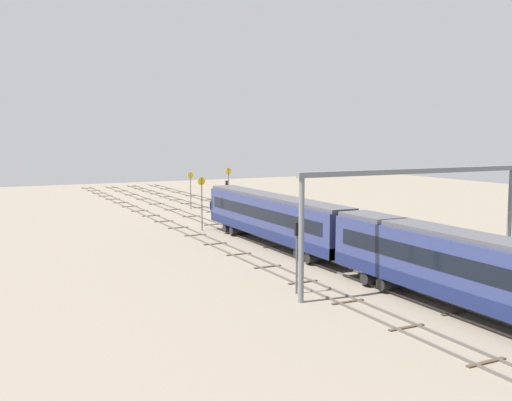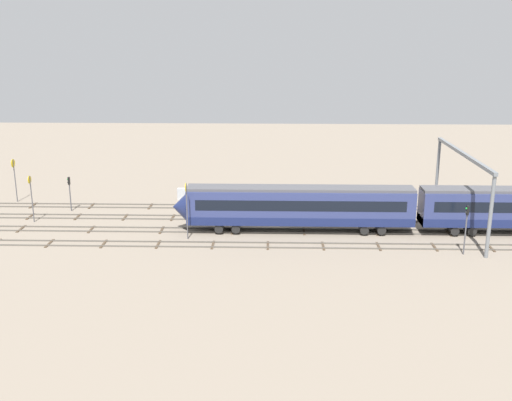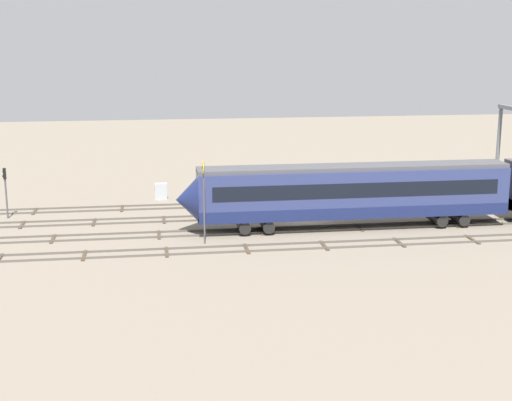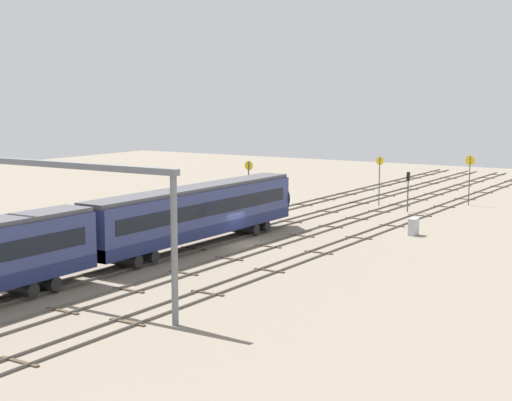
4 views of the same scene
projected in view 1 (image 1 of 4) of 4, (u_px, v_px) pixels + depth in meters
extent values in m
plane|color=gray|center=(276.00, 239.00, 59.85)|extent=(154.72, 154.72, 0.00)
cube|color=#59544C|center=(337.00, 232.00, 63.20)|extent=(138.72, 0.07, 0.16)
cube|color=#59544C|center=(326.00, 233.00, 62.56)|extent=(138.72, 0.07, 0.16)
cube|color=#473828|center=(496.00, 277.00, 43.41)|extent=(0.24, 2.40, 0.08)
cube|color=#473828|center=(427.00, 259.00, 49.90)|extent=(0.24, 2.40, 0.08)
cube|color=#473828|center=(374.00, 245.00, 56.39)|extent=(0.24, 2.40, 0.08)
cube|color=#473828|center=(332.00, 233.00, 62.89)|extent=(0.24, 2.40, 0.08)
cube|color=#473828|center=(298.00, 224.00, 69.38)|extent=(0.24, 2.40, 0.08)
cube|color=#473828|center=(269.00, 216.00, 75.87)|extent=(0.24, 2.40, 0.08)
cube|color=#473828|center=(245.00, 210.00, 82.37)|extent=(0.24, 2.40, 0.08)
cube|color=#473828|center=(225.00, 205.00, 88.86)|extent=(0.24, 2.40, 0.08)
cube|color=#473828|center=(207.00, 200.00, 95.35)|extent=(0.24, 2.40, 0.08)
cube|color=#473828|center=(192.00, 196.00, 101.85)|extent=(0.24, 2.40, 0.08)
cube|color=#473828|center=(178.00, 192.00, 108.34)|extent=(0.24, 2.40, 0.08)
cube|color=#473828|center=(166.00, 189.00, 114.83)|extent=(0.24, 2.40, 0.08)
cube|color=#473828|center=(156.00, 186.00, 121.32)|extent=(0.24, 2.40, 0.08)
cube|color=#59544C|center=(301.00, 236.00, 61.17)|extent=(138.72, 0.07, 0.16)
cube|color=#59544C|center=(290.00, 237.00, 60.54)|extent=(138.72, 0.07, 0.16)
cube|color=#473828|center=(454.00, 285.00, 41.12)|extent=(0.24, 2.40, 0.08)
cube|color=#473828|center=(402.00, 269.00, 46.06)|extent=(0.24, 2.40, 0.08)
cube|color=#473828|center=(359.00, 256.00, 50.99)|extent=(0.24, 2.40, 0.08)
cube|color=#473828|center=(325.00, 246.00, 55.93)|extent=(0.24, 2.40, 0.08)
cube|color=#473828|center=(296.00, 237.00, 60.86)|extent=(0.24, 2.40, 0.08)
cube|color=#473828|center=(271.00, 229.00, 65.79)|extent=(0.24, 2.40, 0.08)
cube|color=#473828|center=(250.00, 222.00, 70.73)|extent=(0.24, 2.40, 0.08)
cube|color=#473828|center=(231.00, 217.00, 75.66)|extent=(0.24, 2.40, 0.08)
cube|color=#473828|center=(215.00, 212.00, 80.60)|extent=(0.24, 2.40, 0.08)
cube|color=#473828|center=(200.00, 207.00, 85.53)|extent=(0.24, 2.40, 0.08)
cube|color=#473828|center=(188.00, 203.00, 90.47)|extent=(0.24, 2.40, 0.08)
cube|color=#473828|center=(176.00, 200.00, 95.40)|extent=(0.24, 2.40, 0.08)
cube|color=#473828|center=(166.00, 197.00, 100.34)|extent=(0.24, 2.40, 0.08)
cube|color=#473828|center=(156.00, 194.00, 105.27)|extent=(0.24, 2.40, 0.08)
cube|color=#473828|center=(148.00, 191.00, 110.21)|extent=(0.24, 2.40, 0.08)
cube|color=#473828|center=(140.00, 189.00, 115.14)|extent=(0.24, 2.40, 0.08)
cube|color=#473828|center=(133.00, 186.00, 120.08)|extent=(0.24, 2.40, 0.08)
cube|color=#59544C|center=(263.00, 239.00, 59.15)|extent=(138.72, 0.07, 0.16)
cube|color=#59544C|center=(250.00, 240.00, 58.51)|extent=(138.72, 0.07, 0.16)
cube|color=#473828|center=(457.00, 312.00, 34.85)|extent=(0.24, 2.40, 0.08)
cube|color=#473828|center=(376.00, 283.00, 41.70)|extent=(0.24, 2.40, 0.08)
cube|color=#473828|center=(318.00, 262.00, 48.55)|extent=(0.24, 2.40, 0.08)
cube|color=#473828|center=(275.00, 247.00, 55.41)|extent=(0.24, 2.40, 0.08)
cube|color=#473828|center=(241.00, 234.00, 62.26)|extent=(0.24, 2.40, 0.08)
cube|color=#473828|center=(213.00, 224.00, 69.11)|extent=(0.24, 2.40, 0.08)
cube|color=#473828|center=(191.00, 216.00, 75.97)|extent=(0.24, 2.40, 0.08)
cube|color=#473828|center=(172.00, 210.00, 82.82)|extent=(0.24, 2.40, 0.08)
cube|color=#473828|center=(157.00, 204.00, 89.68)|extent=(0.24, 2.40, 0.08)
cube|color=#473828|center=(143.00, 199.00, 96.53)|extent=(0.24, 2.40, 0.08)
cube|color=#473828|center=(131.00, 195.00, 103.38)|extent=(0.24, 2.40, 0.08)
cube|color=#473828|center=(121.00, 191.00, 110.24)|extent=(0.24, 2.40, 0.08)
cube|color=#473828|center=(112.00, 188.00, 117.09)|extent=(0.24, 2.40, 0.08)
cube|color=#59544C|center=(222.00, 243.00, 57.12)|extent=(138.72, 0.07, 0.16)
cube|color=#59544C|center=(208.00, 244.00, 56.48)|extent=(138.72, 0.07, 0.16)
cube|color=#473828|center=(486.00, 362.00, 27.20)|extent=(0.24, 2.40, 0.08)
cube|color=#473828|center=(406.00, 327.00, 32.13)|extent=(0.24, 2.40, 0.08)
cube|color=#473828|center=(348.00, 302.00, 37.07)|extent=(0.24, 2.40, 0.08)
cube|color=#473828|center=(303.00, 282.00, 42.00)|extent=(0.24, 2.40, 0.08)
cube|color=#473828|center=(267.00, 267.00, 46.94)|extent=(0.24, 2.40, 0.08)
cube|color=#473828|center=(239.00, 254.00, 51.87)|extent=(0.24, 2.40, 0.08)
cube|color=#473828|center=(215.00, 244.00, 56.81)|extent=(0.24, 2.40, 0.08)
cube|color=#473828|center=(195.00, 235.00, 61.74)|extent=(0.24, 2.40, 0.08)
cube|color=#473828|center=(178.00, 228.00, 66.68)|extent=(0.24, 2.40, 0.08)
cube|color=#473828|center=(164.00, 221.00, 71.61)|extent=(0.24, 2.40, 0.08)
cube|color=#473828|center=(151.00, 216.00, 76.55)|extent=(0.24, 2.40, 0.08)
cube|color=#473828|center=(140.00, 211.00, 81.48)|extent=(0.24, 2.40, 0.08)
cube|color=#473828|center=(130.00, 207.00, 86.42)|extent=(0.24, 2.40, 0.08)
cube|color=#473828|center=(121.00, 203.00, 91.35)|extent=(0.24, 2.40, 0.08)
cube|color=#473828|center=(113.00, 199.00, 96.28)|extent=(0.24, 2.40, 0.08)
cube|color=#473828|center=(106.00, 196.00, 101.22)|extent=(0.24, 2.40, 0.08)
cube|color=#473828|center=(99.00, 193.00, 106.15)|extent=(0.24, 2.40, 0.08)
cube|color=#473828|center=(93.00, 191.00, 111.09)|extent=(0.24, 2.40, 0.08)
cube|color=#473828|center=(88.00, 188.00, 116.02)|extent=(0.24, 2.40, 0.08)
cube|color=navy|center=(272.00, 217.00, 55.53)|extent=(24.00, 2.90, 3.60)
cube|color=navy|center=(272.00, 231.00, 55.68)|extent=(24.00, 2.94, 0.90)
cube|color=#4C4C51|center=(272.00, 197.00, 55.31)|extent=(24.00, 2.50, 0.30)
cube|color=black|center=(286.00, 211.00, 56.13)|extent=(22.00, 0.04, 1.10)
cube|color=black|center=(259.00, 213.00, 54.83)|extent=(22.00, 0.04, 1.10)
cylinder|color=black|center=(321.00, 257.00, 48.15)|extent=(0.90, 2.70, 0.90)
cylinder|color=black|center=(309.00, 253.00, 49.75)|extent=(0.90, 2.70, 0.90)
cylinder|color=black|center=(242.00, 230.00, 61.81)|extent=(0.90, 2.70, 0.90)
cylinder|color=black|center=(235.00, 227.00, 63.41)|extent=(0.90, 2.70, 0.90)
cube|color=navy|center=(474.00, 271.00, 33.47)|extent=(24.00, 2.90, 3.60)
cube|color=navy|center=(473.00, 293.00, 33.63)|extent=(24.00, 2.94, 0.90)
cube|color=#4C4C51|center=(476.00, 237.00, 33.25)|extent=(24.00, 2.50, 0.30)
cube|color=black|center=(493.00, 261.00, 34.07)|extent=(22.00, 0.04, 1.10)
cube|color=black|center=(456.00, 266.00, 32.78)|extent=(22.00, 0.04, 1.10)
cylinder|color=black|center=(396.00, 282.00, 39.76)|extent=(0.90, 2.70, 0.90)
cylinder|color=black|center=(379.00, 276.00, 41.36)|extent=(0.90, 2.70, 0.90)
cone|color=navy|center=(220.00, 204.00, 66.93)|extent=(1.60, 3.24, 3.24)
cylinder|color=slate|center=(509.00, 221.00, 44.99)|extent=(0.36, 0.36, 7.99)
cylinder|color=slate|center=(301.00, 241.00, 36.66)|extent=(0.36, 0.36, 7.99)
cube|color=slate|center=(418.00, 171.00, 40.36)|extent=(0.40, 19.41, 0.35)
cylinder|color=#4C4C51|center=(202.00, 204.00, 64.72)|extent=(0.12, 0.12, 5.95)
cylinder|color=yellow|center=(201.00, 181.00, 64.46)|extent=(0.05, 0.87, 0.87)
cube|color=black|center=(201.00, 181.00, 64.49)|extent=(0.02, 0.39, 0.12)
cylinder|color=#4C4C51|center=(229.00, 185.00, 91.78)|extent=(0.12, 0.12, 5.45)
cylinder|color=yellow|center=(228.00, 171.00, 91.56)|extent=(0.05, 1.06, 1.06)
cube|color=black|center=(228.00, 171.00, 91.58)|extent=(0.02, 0.48, 0.12)
cylinder|color=#4C4C51|center=(191.00, 191.00, 83.31)|extent=(0.12, 0.12, 5.33)
cylinder|color=yellow|center=(190.00, 175.00, 83.09)|extent=(0.05, 0.89, 0.89)
cube|color=black|center=(190.00, 175.00, 83.11)|extent=(0.02, 0.40, 0.12)
cylinder|color=#4C4C51|center=(227.00, 198.00, 82.89)|extent=(0.14, 0.14, 3.27)
cube|color=black|center=(227.00, 184.00, 82.65)|extent=(0.20, 0.32, 0.90)
sphere|color=green|center=(226.00, 182.00, 82.73)|extent=(0.20, 0.20, 0.20)
sphere|color=#262626|center=(226.00, 185.00, 82.77)|extent=(0.20, 0.20, 0.20)
cylinder|color=#4C4C51|center=(297.00, 265.00, 38.92)|extent=(0.14, 0.14, 3.98)
cube|color=black|center=(297.00, 229.00, 38.65)|extent=(0.20, 0.32, 0.90)
sphere|color=green|center=(296.00, 226.00, 38.72)|extent=(0.20, 0.20, 0.20)
sphere|color=#262626|center=(296.00, 232.00, 38.77)|extent=(0.20, 0.20, 0.20)
cube|color=#B2B7BC|center=(305.00, 213.00, 74.25)|extent=(1.10, 0.62, 1.48)
cube|color=#333333|center=(303.00, 211.00, 74.73)|extent=(0.02, 0.43, 0.24)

